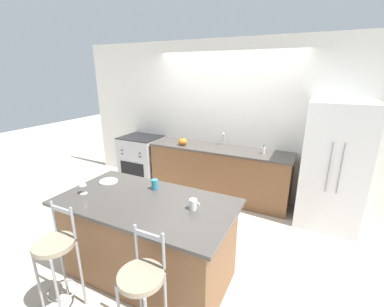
% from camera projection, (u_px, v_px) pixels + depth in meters
% --- Properties ---
extents(ground_plane, '(18.00, 18.00, 0.00)m').
position_uv_depth(ground_plane, '(210.00, 204.00, 4.40)').
color(ground_plane, beige).
extents(wall_back, '(6.00, 0.07, 2.70)m').
position_uv_depth(wall_back, '(226.00, 120.00, 4.57)').
color(wall_back, silver).
rests_on(wall_back, ground_plane).
extents(back_counter, '(2.48, 0.66, 0.92)m').
position_uv_depth(back_counter, '(219.00, 172.00, 4.57)').
color(back_counter, brown).
rests_on(back_counter, ground_plane).
extents(sink_faucet, '(0.02, 0.13, 0.22)m').
position_uv_depth(sink_faucet, '(223.00, 137.00, 4.56)').
color(sink_faucet, '#ADAFB5').
rests_on(sink_faucet, back_counter).
extents(kitchen_island, '(1.84, 0.97, 0.91)m').
position_uv_depth(kitchen_island, '(148.00, 238.00, 2.75)').
color(kitchen_island, brown).
rests_on(kitchen_island, ground_plane).
extents(refrigerator, '(0.82, 0.77, 1.80)m').
position_uv_depth(refrigerator, '(333.00, 165.00, 3.64)').
color(refrigerator, white).
rests_on(refrigerator, ground_plane).
extents(oven_range, '(0.76, 0.68, 0.94)m').
position_uv_depth(oven_range, '(142.00, 159.00, 5.23)').
color(oven_range, '#ADAFB5').
rests_on(oven_range, ground_plane).
extents(bar_stool_near, '(0.35, 0.35, 1.06)m').
position_uv_depth(bar_stool_near, '(57.00, 256.00, 2.28)').
color(bar_stool_near, '#99999E').
rests_on(bar_stool_near, ground_plane).
extents(bar_stool_far, '(0.35, 0.35, 1.06)m').
position_uv_depth(bar_stool_far, '(142.00, 290.00, 1.93)').
color(bar_stool_far, '#99999E').
rests_on(bar_stool_far, ground_plane).
extents(dinner_plate, '(0.22, 0.22, 0.02)m').
position_uv_depth(dinner_plate, '(109.00, 181.00, 3.06)').
color(dinner_plate, beige).
rests_on(dinner_plate, kitchen_island).
extents(wine_glass, '(0.08, 0.08, 0.20)m').
position_uv_depth(wine_glass, '(82.00, 182.00, 2.72)').
color(wine_glass, white).
rests_on(wine_glass, kitchen_island).
extents(coffee_mug, '(0.11, 0.08, 0.10)m').
position_uv_depth(coffee_mug, '(193.00, 204.00, 2.43)').
color(coffee_mug, white).
rests_on(coffee_mug, kitchen_island).
extents(tumbler_cup, '(0.08, 0.08, 0.12)m').
position_uv_depth(tumbler_cup, '(155.00, 184.00, 2.85)').
color(tumbler_cup, teal).
rests_on(tumbler_cup, kitchen_island).
extents(pumpkin_decoration, '(0.16, 0.16, 0.15)m').
position_uv_depth(pumpkin_decoration, '(183.00, 142.00, 4.58)').
color(pumpkin_decoration, orange).
rests_on(pumpkin_decoration, back_counter).
extents(soap_bottle, '(0.05, 0.05, 0.14)m').
position_uv_depth(soap_bottle, '(263.00, 150.00, 4.08)').
color(soap_bottle, silver).
rests_on(soap_bottle, back_counter).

